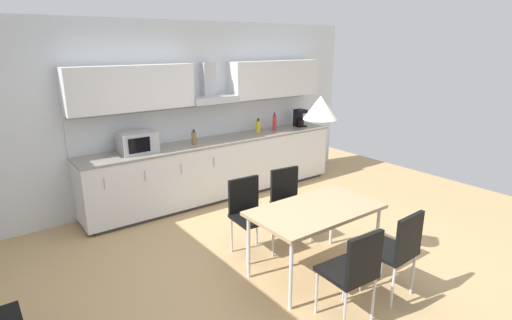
% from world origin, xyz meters
% --- Properties ---
extents(ground_plane, '(8.70, 7.24, 0.02)m').
position_xyz_m(ground_plane, '(0.00, 0.00, -0.01)').
color(ground_plane, tan).
extents(wall_back, '(6.96, 0.10, 2.64)m').
position_xyz_m(wall_back, '(0.00, 2.46, 1.32)').
color(wall_back, silver).
rests_on(wall_back, ground_plane).
extents(kitchen_counter, '(4.14, 0.65, 0.91)m').
position_xyz_m(kitchen_counter, '(0.67, 2.10, 0.46)').
color(kitchen_counter, '#333333').
rests_on(kitchen_counter, ground_plane).
extents(backsplash_tile, '(4.12, 0.02, 0.48)m').
position_xyz_m(backsplash_tile, '(0.67, 2.40, 1.15)').
color(backsplash_tile, silver).
rests_on(backsplash_tile, kitchen_counter).
extents(upper_wall_cabinets, '(4.12, 0.40, 0.59)m').
position_xyz_m(upper_wall_cabinets, '(0.67, 2.25, 1.74)').
color(upper_wall_cabinets, silver).
extents(microwave, '(0.48, 0.35, 0.28)m').
position_xyz_m(microwave, '(-0.57, 2.10, 1.05)').
color(microwave, '#ADADB2').
rests_on(microwave, kitchen_counter).
extents(coffee_maker, '(0.18, 0.19, 0.30)m').
position_xyz_m(coffee_maker, '(2.37, 2.13, 1.06)').
color(coffee_maker, black).
rests_on(coffee_maker, kitchen_counter).
extents(bottle_red, '(0.07, 0.07, 0.30)m').
position_xyz_m(bottle_red, '(1.82, 2.15, 1.04)').
color(bottle_red, red).
rests_on(bottle_red, kitchen_counter).
extents(bottle_brown, '(0.07, 0.07, 0.22)m').
position_xyz_m(bottle_brown, '(0.24, 2.05, 1.00)').
color(bottle_brown, brown).
rests_on(bottle_brown, kitchen_counter).
extents(bottle_yellow, '(0.08, 0.08, 0.23)m').
position_xyz_m(bottle_yellow, '(1.49, 2.16, 1.01)').
color(bottle_yellow, yellow).
rests_on(bottle_yellow, kitchen_counter).
extents(dining_table, '(1.33, 0.76, 0.72)m').
position_xyz_m(dining_table, '(0.31, -0.38, 0.67)').
color(dining_table, tan).
rests_on(dining_table, ground_plane).
extents(chair_near_left, '(0.42, 0.42, 0.87)m').
position_xyz_m(chair_near_left, '(0.00, -1.14, 0.53)').
color(chair_near_left, black).
rests_on(chair_near_left, ground_plane).
extents(chair_near_right, '(0.42, 0.42, 0.87)m').
position_xyz_m(chair_near_right, '(0.61, -1.14, 0.53)').
color(chair_near_right, black).
rests_on(chair_near_right, ground_plane).
extents(chair_far_right, '(0.44, 0.44, 0.87)m').
position_xyz_m(chair_far_right, '(0.62, 0.38, 0.53)').
color(chair_far_right, black).
rests_on(chair_far_right, ground_plane).
extents(chair_far_left, '(0.43, 0.43, 0.87)m').
position_xyz_m(chair_far_left, '(0.01, 0.38, 0.53)').
color(chair_far_left, black).
rests_on(chair_far_left, ground_plane).
extents(pendant_lamp, '(0.32, 0.32, 0.22)m').
position_xyz_m(pendant_lamp, '(0.31, -0.38, 1.74)').
color(pendant_lamp, silver).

